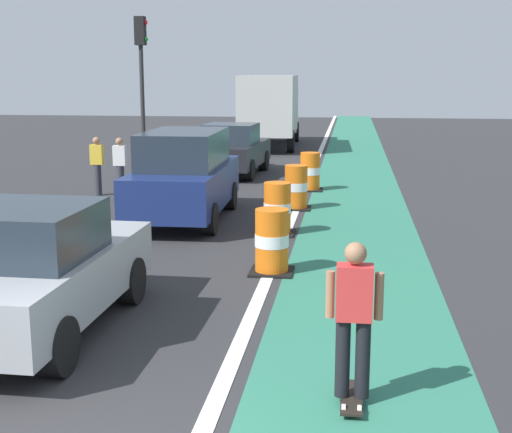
{
  "coord_description": "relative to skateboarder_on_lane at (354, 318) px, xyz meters",
  "views": [
    {
      "loc": [
        2.21,
        -4.94,
        3.29
      ],
      "look_at": [
        0.76,
        5.79,
        1.1
      ],
      "focal_mm": 49.5,
      "sensor_mm": 36.0,
      "label": 1
    }
  ],
  "objects": [
    {
      "name": "traffic_barrel_mid",
      "position": [
        -1.56,
        7.6,
        -0.38
      ],
      "size": [
        0.73,
        0.73,
        1.09
      ],
      "color": "orange",
      "rests_on": "ground"
    },
    {
      "name": "parked_sedan_nearest",
      "position": [
        -4.05,
        1.49,
        -0.08
      ],
      "size": [
        1.96,
        4.12,
        1.7
      ],
      "color": "#9EA0A5",
      "rests_on": "ground"
    },
    {
      "name": "pedestrian_waiting",
      "position": [
        -6.96,
        11.73,
        -0.05
      ],
      "size": [
        0.34,
        0.2,
        1.61
      ],
      "color": "#33333D",
      "rests_on": "ground"
    },
    {
      "name": "parked_sedan_third",
      "position": [
        -3.96,
        16.2,
        -0.08
      ],
      "size": [
        2.11,
        4.2,
        1.7
      ],
      "color": "black",
      "rests_on": "ground"
    },
    {
      "name": "pedestrian_crossing",
      "position": [
        -6.26,
        11.59,
        -0.05
      ],
      "size": [
        0.34,
        0.2,
        1.61
      ],
      "color": "#33333D",
      "rests_on": "ground"
    },
    {
      "name": "traffic_barrel_back",
      "position": [
        -1.39,
        10.47,
        -0.38
      ],
      "size": [
        0.73,
        0.73,
        1.09
      ],
      "color": "orange",
      "rests_on": "ground"
    },
    {
      "name": "parked_suv_second",
      "position": [
        -3.8,
        8.77,
        0.12
      ],
      "size": [
        1.99,
        4.64,
        2.04
      ],
      "color": "navy",
      "rests_on": "ground"
    },
    {
      "name": "bike_lane_strip",
      "position": [
        0.12,
        10.21,
        -0.91
      ],
      "size": [
        2.5,
        80.0,
        0.01
      ],
      "primitive_type": "cube",
      "color": "#2D755B",
      "rests_on": "ground"
    },
    {
      "name": "skateboarder_on_lane",
      "position": [
        0.0,
        0.0,
        0.0
      ],
      "size": [
        0.57,
        0.8,
        1.69
      ],
      "color": "black",
      "rests_on": "ground"
    },
    {
      "name": "traffic_barrel_front",
      "position": [
        -1.35,
        4.69,
        -0.38
      ],
      "size": [
        0.73,
        0.73,
        1.09
      ],
      "color": "orange",
      "rests_on": "ground"
    },
    {
      "name": "traffic_barrel_far",
      "position": [
        -1.22,
        13.36,
        -0.38
      ],
      "size": [
        0.73,
        0.73,
        1.09
      ],
      "color": "orange",
      "rests_on": "ground"
    },
    {
      "name": "traffic_light_corner",
      "position": [
        -6.87,
        15.92,
        2.59
      ],
      "size": [
        0.41,
        0.32,
        5.1
      ],
      "color": "#2D2D2D",
      "rests_on": "ground"
    },
    {
      "name": "delivery_truck_down_block",
      "position": [
        -3.73,
        25.37,
        0.94
      ],
      "size": [
        2.59,
        7.68,
        3.23
      ],
      "color": "beige",
      "rests_on": "ground"
    },
    {
      "name": "lane_divider_stripe",
      "position": [
        -1.38,
        10.21,
        -0.91
      ],
      "size": [
        0.2,
        80.0,
        0.01
      ],
      "primitive_type": "cube",
      "color": "silver",
      "rests_on": "ground"
    }
  ]
}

